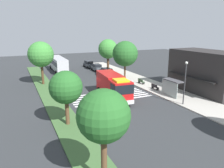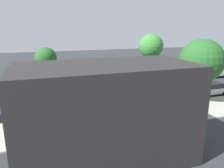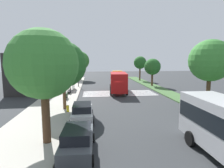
# 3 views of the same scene
# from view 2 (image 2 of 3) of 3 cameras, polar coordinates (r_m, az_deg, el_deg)

# --- Properties ---
(ground_plane) EXTENTS (120.00, 120.00, 0.00)m
(ground_plane) POSITION_cam_2_polar(r_m,az_deg,el_deg) (31.43, 1.89, -1.95)
(ground_plane) COLOR #2D3033
(sidewalk) EXTENTS (60.00, 5.49, 0.14)m
(sidewalk) POSITION_cam_2_polar(r_m,az_deg,el_deg) (23.20, 10.24, -8.20)
(sidewalk) COLOR #ADA89E
(sidewalk) RESTS_ON ground_plane
(median_strip) EXTENTS (60.00, 3.00, 0.14)m
(median_strip) POSITION_cam_2_polar(r_m,az_deg,el_deg) (39.07, -2.36, 1.46)
(median_strip) COLOR #3D6033
(median_strip) RESTS_ON ground_plane
(crosswalk) EXTENTS (4.95, 12.30, 0.01)m
(crosswalk) POSITION_cam_2_polar(r_m,az_deg,el_deg) (30.73, -2.20, -2.34)
(crosswalk) COLOR silver
(crosswalk) RESTS_ON ground_plane
(fire_truck) EXTENTS (9.48, 3.55, 3.61)m
(fire_truck) POSITION_cam_2_polar(r_m,az_deg,el_deg) (29.86, -4.59, 1.16)
(fire_truck) COLOR #B71414
(fire_truck) RESTS_ON ground_plane
(parked_car_east) EXTENTS (4.61, 2.15, 1.69)m
(parked_car_east) POSITION_cam_2_polar(r_m,az_deg,el_deg) (32.54, 24.85, -1.16)
(parked_car_east) COLOR silver
(parked_car_east) RESTS_ON ground_plane
(transit_bus) EXTENTS (11.56, 2.97, 3.42)m
(transit_bus) POSITION_cam_2_polar(r_m,az_deg,el_deg) (45.23, 26.78, 4.26)
(transit_bus) COLOR #B2B2B7
(transit_bus) RESTS_ON ground_plane
(bus_stop_shelter) EXTENTS (3.50, 1.40, 2.46)m
(bus_stop_shelter) POSITION_cam_2_polar(r_m,az_deg,el_deg) (21.43, -6.29, -4.78)
(bus_stop_shelter) COLOR #4C4C51
(bus_stop_shelter) RESTS_ON sidewalk
(bench_near_shelter) EXTENTS (1.60, 0.50, 0.90)m
(bench_near_shelter) POSITION_cam_2_polar(r_m,az_deg,el_deg) (23.01, 3.64, -6.77)
(bench_near_shelter) COLOR black
(bench_near_shelter) RESTS_ON sidewalk
(bench_west_of_shelter) EXTENTS (1.60, 0.50, 0.90)m
(bench_west_of_shelter) POSITION_cam_2_polar(r_m,az_deg,el_deg) (24.89, 13.02, -5.45)
(bench_west_of_shelter) COLOR #2D472D
(bench_west_of_shelter) RESTS_ON sidewalk
(street_lamp) EXTENTS (0.36, 0.36, 5.87)m
(street_lamp) POSITION_cam_2_polar(r_m,az_deg,el_deg) (21.46, -16.83, -0.45)
(street_lamp) COLOR #2D2D30
(street_lamp) RESTS_ON sidewalk
(storefront_building) EXTENTS (11.65, 6.63, 6.76)m
(storefront_building) POSITION_cam_2_polar(r_m,az_deg,el_deg) (14.69, -1.46, -7.80)
(storefront_building) COLOR #282626
(storefront_building) RESTS_ON ground_plane
(sidewalk_tree_west) EXTENTS (5.17, 5.17, 7.68)m
(sidewalk_tree_west) POSITION_cam_2_polar(r_m,az_deg,el_deg) (27.36, 22.61, 5.64)
(sidewalk_tree_west) COLOR #513823
(sidewalk_tree_west) RESTS_ON sidewalk
(median_tree_far_west) EXTENTS (4.61, 4.61, 7.85)m
(median_tree_far_west) POSITION_cam_2_polar(r_m,az_deg,el_deg) (41.79, 10.29, 9.87)
(median_tree_far_west) COLOR #47301E
(median_tree_far_west) RESTS_ON median_strip
(median_tree_west) EXTENTS (3.49, 3.49, 5.84)m
(median_tree_west) POSITION_cam_2_polar(r_m,az_deg,el_deg) (36.87, -17.13, 6.58)
(median_tree_west) COLOR #513823
(median_tree_west) RESTS_ON median_strip
(fire_hydrant) EXTENTS (0.28, 0.28, 0.70)m
(fire_hydrant) POSITION_cam_2_polar(r_m,az_deg,el_deg) (29.58, 22.98, -3.23)
(fire_hydrant) COLOR gold
(fire_hydrant) RESTS_ON sidewalk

